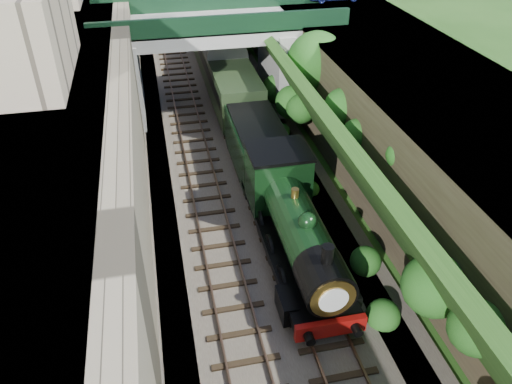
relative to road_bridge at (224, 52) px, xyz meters
name	(u,v)px	position (x,y,z in m)	size (l,w,h in m)	color
trackbed	(222,132)	(-0.94, -4.00, -3.98)	(10.00, 90.00, 0.20)	#473F38
retaining_wall	(129,90)	(-6.44, -4.00, -0.58)	(1.00, 90.00, 7.00)	#756B56
street_plateau_left	(68,95)	(-9.94, -4.00, -0.58)	(6.00, 90.00, 7.00)	#262628
street_plateau_right	(363,76)	(8.56, -4.00, -0.95)	(8.00, 90.00, 6.25)	#262628
embankment_slope	(303,99)	(3.97, -5.61, -1.44)	(4.29, 90.00, 6.36)	#1E4714
track_left	(191,133)	(-2.94, -4.00, -3.83)	(2.50, 90.00, 0.20)	black
track_right	(240,128)	(0.26, -4.00, -3.83)	(2.50, 90.00, 0.20)	black
road_bridge	(224,52)	(0.00, 0.00, 0.00)	(16.00, 6.40, 7.25)	gray
building_near	(16,31)	(-10.44, -10.00, 4.92)	(4.00, 8.00, 4.00)	gray
tree	(317,63)	(4.97, -4.91, 0.57)	(3.60, 3.80, 6.60)	black
locomotive	(294,226)	(0.26, -16.79, -2.18)	(3.10, 10.22, 3.83)	black
tender	(258,149)	(0.26, -9.43, -2.46)	(2.70, 6.00, 3.05)	black
coach_front	(222,64)	(0.26, 3.17, -2.03)	(2.90, 18.00, 3.70)	black
coach_middle	(194,3)	(0.26, 21.97, -2.03)	(2.90, 18.00, 3.70)	black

